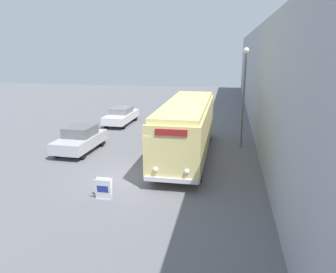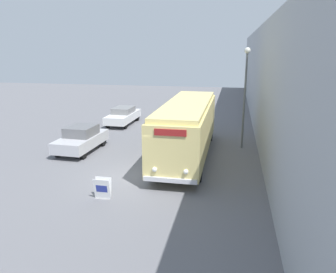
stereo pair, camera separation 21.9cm
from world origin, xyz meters
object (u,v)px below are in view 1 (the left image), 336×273
vintage_bus (186,126)px  streetlamp (244,84)px  sign_board (103,189)px  parked_car_mid (121,116)px  parked_car_near (80,139)px

vintage_bus → streetlamp: size_ratio=1.66×
sign_board → streetlamp: size_ratio=0.15×
streetlamp → parked_car_mid: streetlamp is taller
parked_car_near → parked_car_mid: size_ratio=0.91×
parked_car_mid → vintage_bus: bearing=-48.3°
sign_board → streetlamp: bearing=55.8°
vintage_bus → parked_car_near: (-6.41, -0.23, -1.01)m
vintage_bus → parked_car_mid: bearing=130.7°
sign_board → parked_car_mid: bearing=105.4°
vintage_bus → parked_car_near: vintage_bus is taller
parked_car_near → parked_car_mid: 7.60m
sign_board → streetlamp: (5.78, 8.51, 3.56)m
vintage_bus → parked_car_mid: (-6.35, 7.37, -1.06)m
sign_board → parked_car_near: size_ratio=0.22×
vintage_bus → sign_board: bearing=-113.0°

